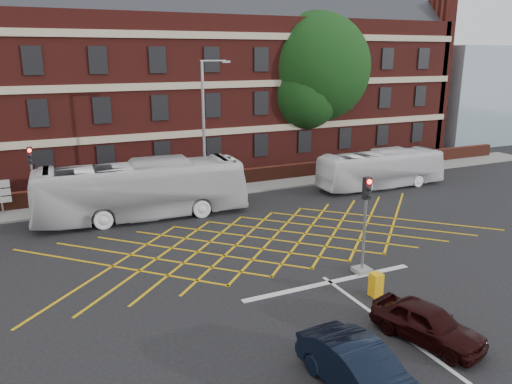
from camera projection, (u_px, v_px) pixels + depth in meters
name	position (u px, v px, depth m)	size (l,w,h in m)	color
ground	(290.00, 253.00, 23.89)	(120.00, 120.00, 0.00)	black
victorian_building	(167.00, 71.00, 41.13)	(51.00, 12.17, 20.40)	#511815
boundary_wall	(202.00, 181.00, 35.11)	(56.00, 0.50, 1.10)	#522016
far_pavement	(207.00, 191.00, 34.37)	(60.00, 3.00, 0.12)	slate
glass_block	(472.00, 94.00, 54.66)	(14.00, 10.00, 10.00)	#99B2BF
box_junction_hatching	(272.00, 239.00, 25.63)	(11.50, 0.12, 0.02)	#CC990C
stop_line	(330.00, 282.00, 20.82)	(8.00, 0.30, 0.02)	silver
centre_line	(448.00, 368.00, 15.14)	(0.15, 14.00, 0.02)	silver
bus_left	(142.00, 190.00, 28.64)	(2.82, 12.04, 3.35)	silver
bus_right	(381.00, 169.00, 35.31)	(2.24, 9.57, 2.67)	white
car_navy	(361.00, 371.00, 13.83)	(1.53, 4.40, 1.45)	black
car_maroon	(427.00, 323.00, 16.44)	(1.53, 3.80, 1.30)	black
deciduous_tree	(315.00, 75.00, 41.93)	(9.17, 9.17, 12.68)	black
traffic_light_near	(364.00, 234.00, 21.33)	(0.70, 0.70, 4.27)	slate
traffic_light_far	(35.00, 191.00, 27.97)	(0.70, 0.70, 4.27)	slate
street_lamp	(206.00, 158.00, 30.64)	(2.25, 1.00, 8.87)	slate
direction_signs	(0.00, 193.00, 29.11)	(1.10, 0.16, 2.20)	gray
utility_cabinet	(376.00, 285.00, 19.55)	(0.42, 0.44, 0.95)	#EEA40E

